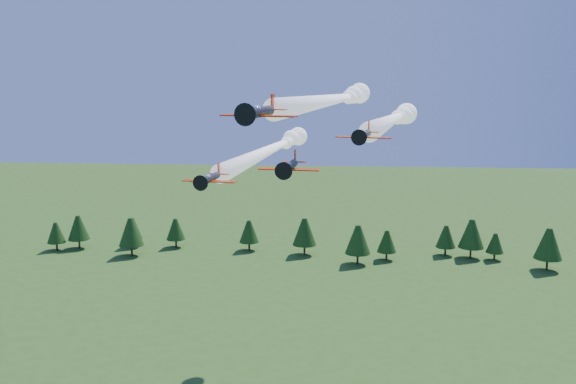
# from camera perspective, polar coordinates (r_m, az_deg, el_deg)

# --- Properties ---
(plane_lead) EXTENTS (18.34, 58.21, 3.70)m
(plane_lead) POSITION_cam_1_polar(r_m,az_deg,el_deg) (97.59, 4.13, 8.21)
(plane_lead) COLOR black
(plane_lead) RESTS_ON ground
(plane_left) EXTENTS (12.84, 57.91, 3.70)m
(plane_left) POSITION_cam_1_polar(r_m,az_deg,el_deg) (110.25, -1.35, 3.90)
(plane_left) COLOR black
(plane_left) RESTS_ON ground
(plane_right) EXTENTS (13.90, 45.73, 3.70)m
(plane_right) POSITION_cam_1_polar(r_m,az_deg,el_deg) (100.55, 9.36, 6.42)
(plane_right) COLOR black
(plane_right) RESTS_ON ground
(plane_slot) EXTENTS (8.17, 8.86, 2.86)m
(plane_slot) POSITION_cam_1_polar(r_m,az_deg,el_deg) (83.73, 0.15, 2.30)
(plane_slot) COLOR black
(plane_slot) RESTS_ON ground
(treeline) EXTENTS (172.24, 22.47, 11.99)m
(treeline) POSITION_cam_1_polar(r_m,az_deg,el_deg) (191.67, 4.07, -3.79)
(treeline) COLOR #382314
(treeline) RESTS_ON ground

